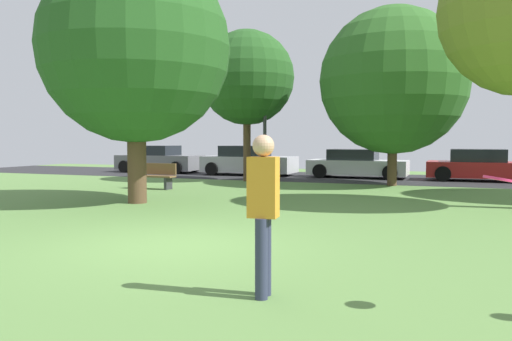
{
  "coord_description": "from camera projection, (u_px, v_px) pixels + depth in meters",
  "views": [
    {
      "loc": [
        4.42,
        -7.45,
        1.75
      ],
      "look_at": [
        0.0,
        3.69,
        1.03
      ],
      "focal_mm": 36.49,
      "sensor_mm": 36.0,
      "label": 1
    }
  ],
  "objects": [
    {
      "name": "street_lamp_post",
      "position": [
        265.0,
        127.0,
        20.93
      ],
      "size": [
        0.14,
        0.14,
        4.5
      ],
      "primitive_type": "cylinder",
      "color": "#2D2D33",
      "rests_on": "ground_plane"
    },
    {
      "name": "park_bench",
      "position": [
        154.0,
        176.0,
        18.35
      ],
      "size": [
        1.6,
        0.45,
        0.9
      ],
      "rotation": [
        0.0,
        0.0,
        3.14
      ],
      "color": "brown",
      "rests_on": "ground_plane"
    },
    {
      "name": "parked_car_grey",
      "position": [
        159.0,
        160.0,
        27.51
      ],
      "size": [
        4.44,
        2.12,
        1.41
      ],
      "color": "slate",
      "rests_on": "ground_plane"
    },
    {
      "name": "maple_tree_far",
      "position": [
        393.0,
        81.0,
        19.4
      ],
      "size": [
        5.49,
        5.49,
        6.68
      ],
      "color": "brown",
      "rests_on": "ground_plane"
    },
    {
      "name": "ground_plane",
      "position": [
        174.0,
        245.0,
        8.64
      ],
      "size": [
        44.0,
        44.0,
        0.0
      ],
      "primitive_type": "plane",
      "color": "#5B8442"
    },
    {
      "name": "parked_car_silver",
      "position": [
        248.0,
        162.0,
        25.31
      ],
      "size": [
        4.48,
        2.08,
        1.43
      ],
      "color": "#B7B7BC",
      "rests_on": "ground_plane"
    },
    {
      "name": "oak_tree_right",
      "position": [
        135.0,
        48.0,
        14.06
      ],
      "size": [
        5.16,
        5.16,
        6.8
      ],
      "color": "brown",
      "rests_on": "ground_plane"
    },
    {
      "name": "frisbee_disc",
      "position": [
        498.0,
        179.0,
        5.06
      ],
      "size": [
        0.36,
        0.36,
        0.07
      ],
      "color": "#EA2D6B"
    },
    {
      "name": "parked_car_white",
      "position": [
        357.0,
        165.0,
        23.58
      ],
      "size": [
        4.39,
        1.97,
        1.3
      ],
      "color": "white",
      "rests_on": "ground_plane"
    },
    {
      "name": "maple_tree_near",
      "position": [
        247.0,
        78.0,
        21.54
      ],
      "size": [
        3.93,
        3.93,
        6.27
      ],
      "color": "brown",
      "rests_on": "ground_plane"
    },
    {
      "name": "parked_car_red",
      "position": [
        482.0,
        166.0,
        21.74
      ],
      "size": [
        4.48,
        2.06,
        1.34
      ],
      "color": "#B21E1E",
      "rests_on": "ground_plane"
    },
    {
      "name": "person_thrower",
      "position": [
        263.0,
        207.0,
        5.72
      ],
      "size": [
        0.34,
        0.3,
        1.8
      ],
      "rotation": [
        0.0,
        0.0,
        0.1
      ],
      "color": "#2D334C",
      "rests_on": "ground_plane"
    },
    {
      "name": "road_strip",
      "position": [
        356.0,
        178.0,
        23.48
      ],
      "size": [
        44.0,
        6.4,
        0.01
      ],
      "primitive_type": "cube",
      "color": "#28282B",
      "rests_on": "ground_plane"
    }
  ]
}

